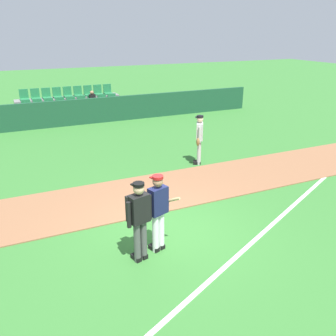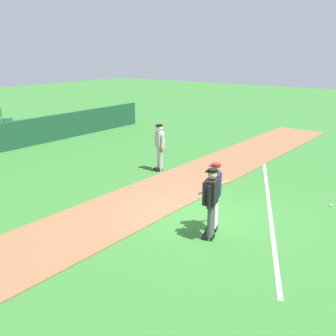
# 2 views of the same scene
# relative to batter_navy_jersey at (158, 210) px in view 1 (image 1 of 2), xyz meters

# --- Properties ---
(ground_plane) EXTENTS (80.00, 80.00, 0.00)m
(ground_plane) POSITION_rel_batter_navy_jersey_xyz_m (0.48, 0.56, -0.97)
(ground_plane) COLOR #33702D
(infield_dirt_path) EXTENTS (28.00, 2.56, 0.03)m
(infield_dirt_path) POSITION_rel_batter_navy_jersey_xyz_m (0.48, 2.77, -0.95)
(infield_dirt_path) COLOR brown
(infield_dirt_path) RESTS_ON ground
(foul_line_chalk) EXTENTS (10.87, 5.27, 0.01)m
(foul_line_chalk) POSITION_rel_batter_navy_jersey_xyz_m (3.48, 0.06, -0.96)
(foul_line_chalk) COLOR white
(foul_line_chalk) RESTS_ON ground
(dugout_fence) EXTENTS (20.00, 0.16, 1.28)m
(dugout_fence) POSITION_rel_batter_navy_jersey_xyz_m (0.48, 11.76, -0.33)
(dugout_fence) COLOR #19472D
(dugout_fence) RESTS_ON ground
(stadium_bleachers) EXTENTS (5.55, 2.10, 1.65)m
(stadium_bleachers) POSITION_rel_batter_navy_jersey_xyz_m (0.49, 13.21, -0.48)
(stadium_bleachers) COLOR slate
(stadium_bleachers) RESTS_ON ground
(batter_navy_jersey) EXTENTS (0.74, 0.68, 1.76)m
(batter_navy_jersey) POSITION_rel_batter_navy_jersey_xyz_m (0.00, 0.00, 0.00)
(batter_navy_jersey) COLOR white
(batter_navy_jersey) RESTS_ON ground
(umpire_home_plate) EXTENTS (0.57, 0.38, 1.76)m
(umpire_home_plate) POSITION_rel_batter_navy_jersey_xyz_m (-0.49, -0.17, 0.03)
(umpire_home_plate) COLOR #4C4C4C
(umpire_home_plate) RESTS_ON ground
(runner_grey_jersey) EXTENTS (0.47, 0.59, 1.76)m
(runner_grey_jersey) POSITION_rel_batter_navy_jersey_xyz_m (3.39, 4.33, -0.01)
(runner_grey_jersey) COLOR #B2B2B2
(runner_grey_jersey) RESTS_ON ground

